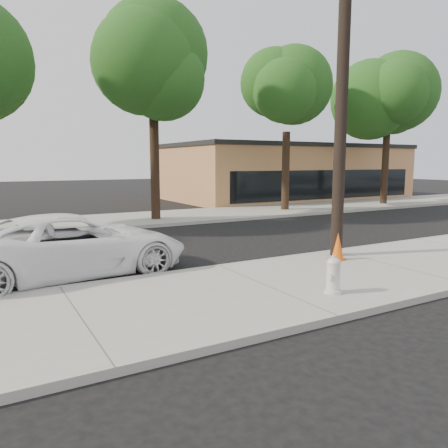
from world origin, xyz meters
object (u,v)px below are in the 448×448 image
at_px(utility_pole, 342,95).
at_px(fire_hydrant, 333,276).
at_px(police_cruiser, 73,245).
at_px(traffic_cone, 338,247).

relative_size(utility_pole, fire_hydrant, 11.92).
distance_m(utility_pole, fire_hydrant, 5.69).
distance_m(police_cruiser, fire_hydrant, 6.35).
bearing_deg(fire_hydrant, utility_pole, 27.21).
bearing_deg(traffic_cone, utility_pole, 50.09).
xyz_separation_m(police_cruiser, traffic_cone, (6.66, -2.37, -0.28)).
xyz_separation_m(utility_pole, police_cruiser, (-7.04, 1.91, -3.90)).
distance_m(police_cruiser, traffic_cone, 7.07).
bearing_deg(traffic_cone, police_cruiser, 160.42).
bearing_deg(police_cruiser, utility_pole, -110.28).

